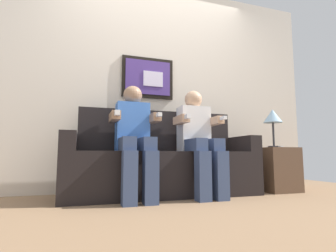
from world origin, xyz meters
TOP-DOWN VIEW (x-y plane):
  - ground_plane at (0.00, 0.00)m, footprint 5.70×5.70m
  - back_wall_assembly at (-0.00, 0.76)m, footprint 4.38×0.10m
  - couch at (0.00, 0.33)m, footprint 1.98×0.58m
  - person_on_left at (-0.33, 0.16)m, footprint 0.46×0.56m
  - person_on_right at (0.33, 0.16)m, footprint 0.46×0.56m
  - side_table_right at (1.34, 0.22)m, footprint 0.40×0.40m
  - table_lamp at (1.36, 0.26)m, footprint 0.22×0.22m
  - spare_remote_on_table at (1.38, 0.21)m, footprint 0.04×0.13m

SIDE VIEW (x-z plane):
  - ground_plane at x=0.00m, z-range 0.00..0.00m
  - side_table_right at x=1.34m, z-range 0.00..0.50m
  - couch at x=0.00m, z-range -0.14..0.76m
  - spare_remote_on_table at x=1.38m, z-range 0.50..0.52m
  - person_on_left at x=-0.33m, z-range 0.05..1.16m
  - person_on_right at x=0.33m, z-range 0.05..1.16m
  - table_lamp at x=1.36m, z-range 0.63..1.09m
  - back_wall_assembly at x=0.00m, z-range 0.00..2.60m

